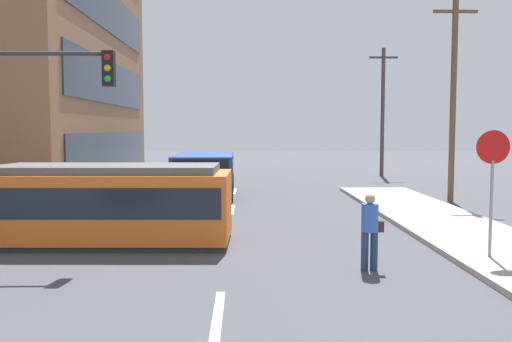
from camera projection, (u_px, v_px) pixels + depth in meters
The scene contains 11 objects.
ground_plane at pixel (226, 257), 13.06m from camera, with size 120.00×120.00×0.00m, color #45464D.
lane_stripe_2 at pixel (218, 314), 9.07m from camera, with size 0.16×2.40×0.01m, color silver.
lane_stripe_3 at pixel (232, 209), 20.72m from camera, with size 0.16×2.40×0.01m, color silver.
lane_stripe_4 at pixel (234, 191), 26.70m from camera, with size 0.16×2.40×0.01m, color silver.
streetcar_tram at pixel (107, 203), 14.58m from camera, with size 6.57×2.71×2.09m.
city_bus at pixel (205, 172), 24.56m from camera, with size 2.59×5.88×1.91m.
pedestrian_crossing at pixel (370, 227), 11.77m from camera, with size 0.51×0.36×1.67m.
stop_sign at pixel (492, 167), 12.37m from camera, with size 0.76×0.07×2.88m.
traffic_light_mast at pixel (38, 108), 13.13m from camera, with size 3.16×0.33×5.03m.
utility_pole_mid at pixel (453, 96), 22.50m from camera, with size 1.80×0.24×8.38m.
utility_pole_far at pixel (383, 110), 34.89m from camera, with size 1.80×0.24×8.11m.
Camera 1 is at (0.42, -2.87, 3.06)m, focal length 38.60 mm.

